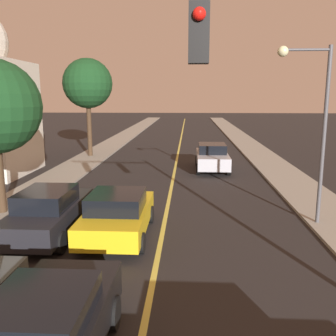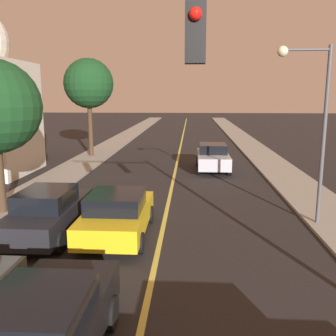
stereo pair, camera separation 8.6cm
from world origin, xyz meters
name	(u,v)px [view 1 (the left image)]	position (x,y,z in m)	size (l,w,h in m)	color
road_surface	(180,142)	(0.00, 36.00, 0.01)	(10.32, 80.00, 0.01)	black
sidewalk_left	(118,141)	(-6.41, 36.00, 0.06)	(2.50, 80.00, 0.12)	gray
sidewalk_right	(244,141)	(6.41, 36.00, 0.06)	(2.50, 80.00, 0.12)	gray
car_near_lane_front	(46,332)	(-1.45, 3.64, 0.80)	(1.89, 4.13, 1.52)	black
car_near_lane_second	(118,214)	(-1.45, 9.92, 0.77)	(2.06, 4.36, 1.52)	gold
car_outer_lane_second	(49,212)	(-3.72, 9.83, 0.82)	(1.88, 4.59, 1.61)	black
car_far_oncoming	(212,157)	(2.32, 21.39, 0.84)	(2.01, 4.70, 1.63)	#A5A8B2
streetlamp_right	(312,110)	(5.05, 11.39, 4.13)	(1.80, 0.36, 6.12)	#47474C
tree_left_near	(88,84)	(-6.60, 25.94, 5.44)	(3.62, 3.62, 7.17)	#3D2B1C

